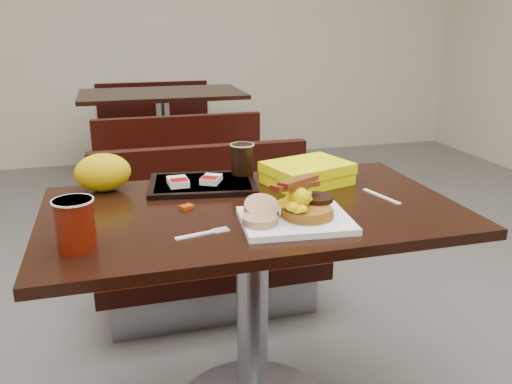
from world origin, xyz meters
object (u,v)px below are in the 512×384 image
object	(u,v)px
table_far	(164,141)
hashbrown_sleeve_left	(178,182)
hashbrown_sleeve_right	(211,179)
coffee_cup_far	(242,159)
clamshell	(307,173)
bench_far_n	(156,126)
coffee_cup_near	(75,225)
knife	(381,196)
platter	(296,220)
table_near	(252,318)
fork	(195,235)
bench_far_s	(176,167)
pancake_stack	(307,211)
tray	(203,184)
paper_bag	(103,172)
bench_near_n	(211,237)

from	to	relation	value
table_far	hashbrown_sleeve_left	bearing A→B (deg)	-94.51
hashbrown_sleeve_right	coffee_cup_far	size ratio (longest dim) A/B	0.74
hashbrown_sleeve_right	clamshell	world-z (taller)	clamshell
bench_far_n	coffee_cup_near	size ratio (longest dim) A/B	7.91
knife	clamshell	size ratio (longest dim) A/B	0.60
platter	coffee_cup_far	bearing A→B (deg)	99.89
table_near	fork	world-z (taller)	fork
hashbrown_sleeve_left	bench_far_s	bearing A→B (deg)	80.30
pancake_stack	tray	size ratio (longest dim) A/B	0.41
fork	clamshell	size ratio (longest dim) A/B	0.55
platter	bench_far_n	bearing A→B (deg)	96.54
paper_bag	fork	bearing A→B (deg)	-63.71
platter	clamshell	bearing A→B (deg)	69.78
knife	coffee_cup_far	world-z (taller)	coffee_cup_far
pancake_stack	coffee_cup_far	distance (m)	0.45
platter	hashbrown_sleeve_left	size ratio (longest dim) A/B	3.54
tray	hashbrown_sleeve_right	size ratio (longest dim) A/B	4.49
bench_far_s	coffee_cup_near	world-z (taller)	coffee_cup_near
coffee_cup_near	knife	distance (m)	0.90
bench_near_n	table_far	size ratio (longest dim) A/B	0.83
bench_near_n	knife	bearing A→B (deg)	-60.58
knife	coffee_cup_far	size ratio (longest dim) A/B	1.53
fork	tray	size ratio (longest dim) A/B	0.42
tray	coffee_cup_far	distance (m)	0.17
bench_near_n	tray	xyz separation A→B (m)	(-0.11, -0.47, 0.40)
table_near	clamshell	xyz separation A→B (m)	(0.24, 0.17, 0.41)
platter	hashbrown_sleeve_right	xyz separation A→B (m)	(-0.16, 0.37, 0.02)
coffee_cup_near	fork	size ratio (longest dim) A/B	0.87
coffee_cup_far	bench_far_n	bearing A→B (deg)	90.79
hashbrown_sleeve_left	knife	bearing A→B (deg)	-24.97
bench_far_n	paper_bag	xyz separation A→B (m)	(-0.42, -3.03, 0.45)
bench_far_n	hashbrown_sleeve_right	bearing A→B (deg)	-91.49
table_near	hashbrown_sleeve_right	xyz separation A→B (m)	(-0.08, 0.21, 0.40)
bench_far_s	tray	xyz separation A→B (m)	(-0.11, -1.67, 0.40)
bench_near_n	bench_far_s	distance (m)	1.20
bench_near_n	tray	distance (m)	0.63
knife	platter	bearing A→B (deg)	-81.11
bench_far_s	clamshell	size ratio (longest dim) A/B	3.80
table_far	pancake_stack	world-z (taller)	pancake_stack
platter	coffee_cup_near	distance (m)	0.56
table_near	coffee_cup_far	distance (m)	0.53
table_far	tray	bearing A→B (deg)	-92.58
bench_far_n	hashbrown_sleeve_left	bearing A→B (deg)	-93.49
hashbrown_sleeve_left	coffee_cup_far	bearing A→B (deg)	13.42
platter	knife	bearing A→B (deg)	27.97
table_near	hashbrown_sleeve_left	xyz separation A→B (m)	(-0.19, 0.21, 0.40)
hashbrown_sleeve_right	pancake_stack	bearing A→B (deg)	-34.93
bench_far_n	hashbrown_sleeve_right	world-z (taller)	hashbrown_sleeve_right
hashbrown_sleeve_left	clamshell	bearing A→B (deg)	-9.30
table_far	coffee_cup_far	distance (m)	2.36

